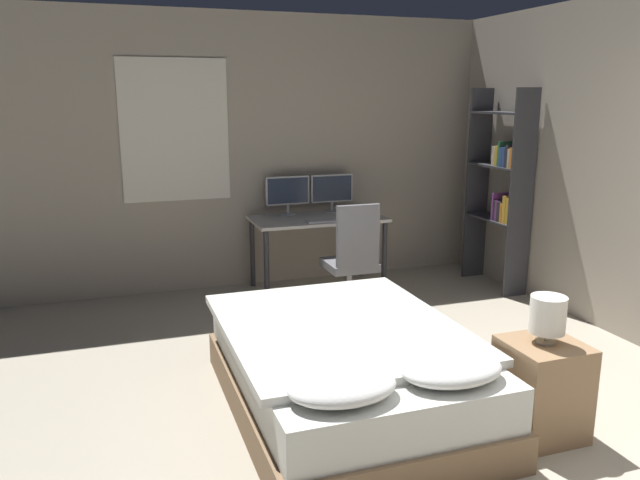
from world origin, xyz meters
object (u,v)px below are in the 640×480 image
at_px(desk, 318,226).
at_px(monitor_right, 332,190).
at_px(nightstand, 541,389).
at_px(bookshelf, 503,182).
at_px(computer_mouse, 353,218).
at_px(keyboard, 326,221).
at_px(bedside_lamp, 548,315).
at_px(office_chair, 352,272).
at_px(monitor_left, 288,193).
at_px(bed, 346,370).

bearing_deg(desk, monitor_right, 45.09).
height_order(nightstand, bookshelf, bookshelf).
relative_size(computer_mouse, bookshelf, 0.04).
xyz_separation_m(monitor_right, keyboard, (-0.24, -0.47, -0.21)).
bearing_deg(monitor_right, bedside_lamp, -88.87).
bearing_deg(bookshelf, desk, 161.98).
xyz_separation_m(bedside_lamp, office_chair, (-0.27, 2.24, -0.33)).
bearing_deg(monitor_left, desk, -45.09).
distance_m(bedside_lamp, monitor_right, 3.31).
xyz_separation_m(keyboard, office_chair, (0.04, -0.59, -0.35)).
bearing_deg(computer_mouse, nightstand, -89.53).
height_order(nightstand, desk, desk).
height_order(bedside_lamp, computer_mouse, bedside_lamp).
height_order(computer_mouse, bookshelf, bookshelf).
relative_size(bed, computer_mouse, 28.02).
height_order(bedside_lamp, office_chair, office_chair).
bearing_deg(monitor_left, nightstand, -80.73).
bearing_deg(monitor_right, nightstand, -88.87).
distance_m(desk, monitor_left, 0.46).
distance_m(monitor_left, bookshelf, 2.14).
relative_size(desk, computer_mouse, 18.62).
xyz_separation_m(monitor_right, bookshelf, (1.50, -0.80, 0.12)).
relative_size(monitor_left, computer_mouse, 6.43).
bearing_deg(bedside_lamp, desk, 95.63).
relative_size(nightstand, monitor_right, 1.25).
xyz_separation_m(bed, office_chair, (0.68, 1.61, 0.13)).
relative_size(desk, monitor_left, 2.90).
xyz_separation_m(bed, bedside_lamp, (0.95, -0.63, 0.46)).
distance_m(monitor_left, office_chair, 1.23).
bearing_deg(office_chair, bed, -113.00).
bearing_deg(bed, monitor_right, 71.69).
height_order(monitor_left, bookshelf, bookshelf).
relative_size(nightstand, monitor_left, 1.25).
bearing_deg(office_chair, computer_mouse, 67.65).
relative_size(monitor_left, bookshelf, 0.23).
bearing_deg(bookshelf, bed, -141.91).
xyz_separation_m(nightstand, desk, (-0.30, 3.06, 0.36)).
distance_m(bedside_lamp, bookshelf, 2.90).
height_order(monitor_right, computer_mouse, monitor_right).
xyz_separation_m(bed, nightstand, (0.95, -0.63, 0.01)).
distance_m(bed, computer_mouse, 2.44).
bearing_deg(nightstand, computer_mouse, 90.47).
bearing_deg(bed, nightstand, -33.38).
height_order(bedside_lamp, bookshelf, bookshelf).
bearing_deg(desk, monitor_left, 134.91).
height_order(nightstand, monitor_left, monitor_left).
relative_size(monitor_right, keyboard, 1.19).
height_order(desk, monitor_left, monitor_left).
distance_m(nightstand, bedside_lamp, 0.45).
distance_m(desk, monitor_right, 0.46).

